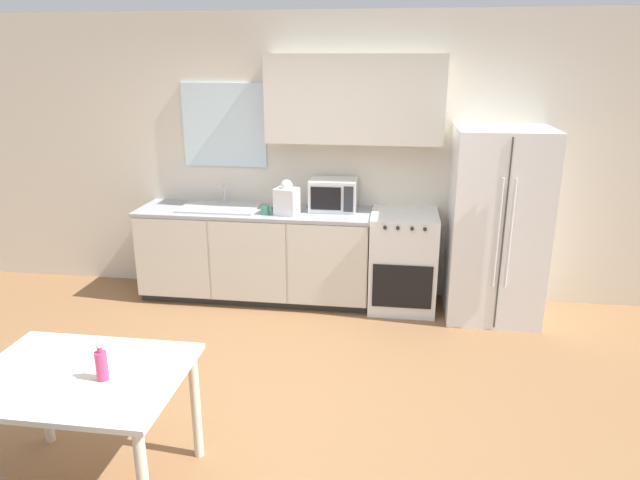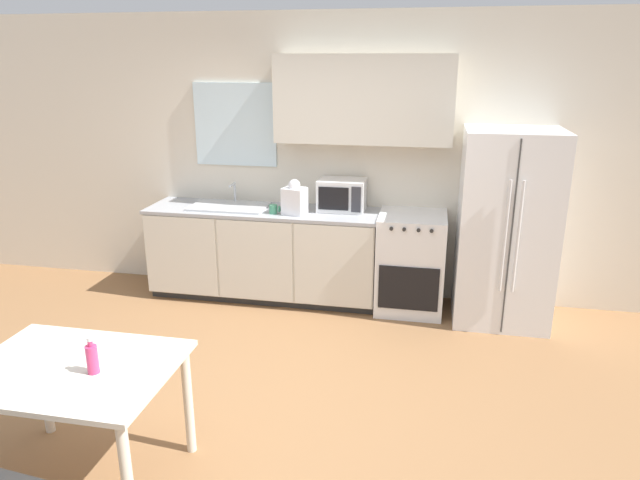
% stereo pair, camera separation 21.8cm
% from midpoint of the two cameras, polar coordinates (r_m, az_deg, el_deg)
% --- Properties ---
extents(ground_plane, '(12.00, 12.00, 0.00)m').
position_cam_midpoint_polar(ground_plane, '(4.09, -7.03, -16.33)').
color(ground_plane, olive).
extents(wall_back, '(12.00, 0.38, 2.70)m').
position_cam_midpoint_polar(wall_back, '(5.53, -1.29, 9.10)').
color(wall_back, beige).
rests_on(wall_back, ground_plane).
extents(kitchen_counter, '(2.24, 0.62, 0.90)m').
position_cam_midpoint_polar(kitchen_counter, '(5.61, -7.56, -1.42)').
color(kitchen_counter, '#333333').
rests_on(kitchen_counter, ground_plane).
extents(oven_range, '(0.61, 0.63, 0.92)m').
position_cam_midpoint_polar(oven_range, '(5.41, 7.15, -2.09)').
color(oven_range, white).
rests_on(oven_range, ground_plane).
extents(refrigerator, '(0.81, 0.76, 1.72)m').
position_cam_midpoint_polar(refrigerator, '(5.29, 16.11, 1.43)').
color(refrigerator, white).
rests_on(refrigerator, ground_plane).
extents(kitchen_sink, '(0.74, 0.45, 0.21)m').
position_cam_midpoint_polar(kitchen_sink, '(5.59, -11.12, 3.23)').
color(kitchen_sink, '#B7BABC').
rests_on(kitchen_sink, kitchen_counter).
extents(microwave, '(0.44, 0.33, 0.30)m').
position_cam_midpoint_polar(microwave, '(5.40, 0.19, 4.55)').
color(microwave, silver).
rests_on(microwave, kitchen_counter).
extents(coffee_mug, '(0.11, 0.08, 0.08)m').
position_cam_midpoint_polar(coffee_mug, '(5.30, -6.60, 3.01)').
color(coffee_mug, '#3F8C66').
rests_on(coffee_mug, kitchen_counter).
extents(grocery_bag_0, '(0.23, 0.21, 0.33)m').
position_cam_midpoint_polar(grocery_bag_0, '(5.26, -4.54, 4.08)').
color(grocery_bag_0, white).
rests_on(grocery_bag_0, kitchen_counter).
extents(dining_table, '(1.09, 0.82, 0.72)m').
position_cam_midpoint_polar(dining_table, '(3.37, -24.60, -13.60)').
color(dining_table, beige).
rests_on(dining_table, ground_plane).
extents(drink_bottle, '(0.06, 0.06, 0.20)m').
position_cam_midpoint_polar(drink_bottle, '(3.18, -22.89, -11.44)').
color(drink_bottle, '#DB386B').
rests_on(drink_bottle, dining_table).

